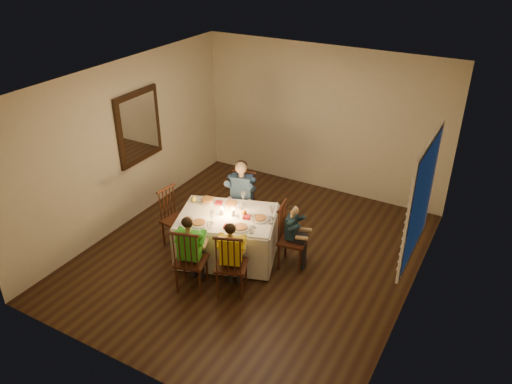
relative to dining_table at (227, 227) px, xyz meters
The scene contains 26 objects.
ground 0.62m from the dining_table, 36.54° to the left, with size 5.00×5.00×0.00m, color black.
wall_left 2.13m from the dining_table, behind, with size 0.02×5.00×2.60m, color #BDB7A1.
wall_right 2.66m from the dining_table, ahead, with size 0.02×5.00×2.60m, color #BDB7A1.
wall_back 2.84m from the dining_table, 84.05° to the left, with size 4.50×0.02×2.60m, color #BDB7A1.
ceiling 2.12m from the dining_table, 36.54° to the left, with size 5.00×5.00×0.00m, color white.
dining_table is the anchor object (origin of this frame).
chair_adult 0.90m from the dining_table, 104.80° to the left, with size 0.40×0.38×0.97m, color black, non-canonical shape.
chair_near_left 0.97m from the dining_table, 93.74° to the right, with size 0.40×0.38×0.97m, color black, non-canonical shape.
chair_near_right 0.94m from the dining_table, 54.24° to the right, with size 0.40×0.38×0.97m, color black, non-canonical shape.
chair_end 1.08m from the dining_table, 16.90° to the left, with size 0.40×0.38×0.97m, color black, non-canonical shape.
chair_extra 1.00m from the dining_table, behind, with size 0.38×0.36×0.91m, color black, non-canonical shape.
adult 0.90m from the dining_table, 104.80° to the left, with size 0.43×0.40×1.21m, color navy, non-canonical shape.
child_green 0.97m from the dining_table, 93.74° to the right, with size 0.38×0.35×1.11m, color green, non-canonical shape.
child_yellow 0.94m from the dining_table, 54.24° to the right, with size 0.36×0.33×1.08m, color yellow, non-canonical shape.
child_teal 1.08m from the dining_table, 16.90° to the left, with size 0.30×0.28×0.98m, color #172D3A, non-canonical shape.
setting_adult 0.36m from the dining_table, 110.06° to the left, with size 0.26×0.26×0.02m, color silver.
setting_green 0.49m from the dining_table, 119.09° to the right, with size 0.26×0.26×0.02m, color silver.
setting_yellow 0.45m from the dining_table, 30.57° to the right, with size 0.26×0.26×0.02m, color silver.
setting_teal 0.52m from the dining_table, 15.67° to the left, with size 0.26×0.26×0.02m, color silver.
candle_left 0.26m from the dining_table, 161.11° to the right, with size 0.06×0.06×0.10m, color white.
candle_right 0.27m from the dining_table, 18.89° to the left, with size 0.06×0.06×0.10m, color white.
squash 0.68m from the dining_table, behind, with size 0.09×0.09×0.09m, color yellow.
orange_fruit 0.34m from the dining_table, 30.23° to the left, with size 0.08×0.08×0.08m, color orange.
serving_bowl 0.52m from the dining_table, 160.12° to the left, with size 0.23×0.23×0.06m, color silver.
wall_mirror 2.23m from the dining_table, 165.25° to the left, with size 0.06×0.95×1.15m.
window_blinds 2.70m from the dining_table, ahead, with size 0.07×1.34×1.54m.
Camera 1 is at (3.00, -5.25, 4.36)m, focal length 35.00 mm.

